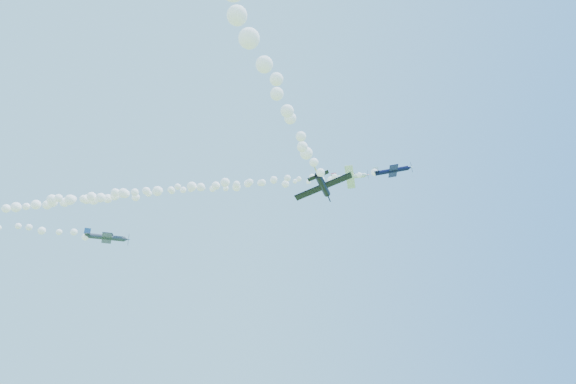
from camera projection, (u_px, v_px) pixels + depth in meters
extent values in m
cylinder|color=white|center=(349.00, 177.00, 88.61)|extent=(5.96, 2.02, 0.97)
cone|color=white|center=(366.00, 175.00, 88.10)|extent=(0.85, 0.92, 0.81)
cone|color=maroon|center=(369.00, 175.00, 88.03)|extent=(0.35, 0.33, 0.28)
cube|color=black|center=(368.00, 175.00, 88.05)|extent=(0.18, 0.46, 1.86)
cube|color=white|center=(350.00, 177.00, 88.51)|extent=(4.06, 7.21, 1.44)
cube|color=white|center=(334.00, 178.00, 89.07)|extent=(1.72, 2.66, 0.54)
cube|color=maroon|center=(334.00, 176.00, 89.38)|extent=(0.95, 0.63, 1.20)
sphere|color=black|center=(353.00, 175.00, 88.69)|extent=(0.95, 1.03, 0.84)
cylinder|color=#0C0E36|center=(392.00, 171.00, 83.83)|extent=(5.39, 3.68, 1.40)
cone|color=#0C0E36|center=(410.00, 168.00, 83.43)|extent=(1.04, 1.03, 0.84)
cone|color=silver|center=(412.00, 167.00, 83.38)|extent=(0.41, 0.39, 0.30)
cube|color=black|center=(412.00, 167.00, 83.39)|extent=(0.37, 0.34, 1.82)
cube|color=#0C0E36|center=(393.00, 171.00, 83.77)|extent=(3.85, 7.09, 1.41)
cube|color=#0C0E36|center=(377.00, 173.00, 84.17)|extent=(1.64, 2.61, 0.56)
cube|color=silver|center=(376.00, 170.00, 84.33)|extent=(1.05, 0.55, 1.24)
sphere|color=black|center=(396.00, 168.00, 83.83)|extent=(0.99, 0.97, 0.86)
cylinder|color=#33394A|center=(105.00, 237.00, 87.76)|extent=(6.88, 1.62, 1.03)
cone|color=#33394A|center=(126.00, 239.00, 88.99)|extent=(0.89, 0.98, 0.92)
cone|color=navy|center=(129.00, 240.00, 89.17)|extent=(0.37, 0.35, 0.32)
cube|color=black|center=(128.00, 240.00, 89.12)|extent=(0.09, 0.34, 2.16)
cube|color=#33394A|center=(107.00, 238.00, 87.81)|extent=(3.16, 8.56, 0.83)
cube|color=#33394A|center=(87.00, 235.00, 86.75)|extent=(1.47, 3.07, 0.33)
cube|color=navy|center=(87.00, 232.00, 86.93)|extent=(1.08, 0.40, 1.38)
sphere|color=black|center=(111.00, 235.00, 88.22)|extent=(0.95, 1.01, 0.89)
cylinder|color=black|center=(323.00, 185.00, 60.28)|extent=(1.67, 6.26, 1.05)
cone|color=black|center=(327.00, 195.00, 63.28)|extent=(0.92, 0.84, 0.85)
cone|color=gold|center=(328.00, 196.00, 63.69)|extent=(0.33, 0.35, 0.30)
cube|color=black|center=(328.00, 195.00, 63.58)|extent=(0.72, 0.32, 1.90)
cube|color=black|center=(323.00, 187.00, 60.46)|extent=(7.20, 4.60, 2.56)
cube|color=black|center=(318.00, 176.00, 57.81)|extent=(2.68, 1.92, 0.94)
cube|color=gold|center=(317.00, 172.00, 57.98)|extent=(0.87, 1.05, 1.23)
sphere|color=black|center=(323.00, 185.00, 61.23)|extent=(1.17, 1.06, 0.96)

